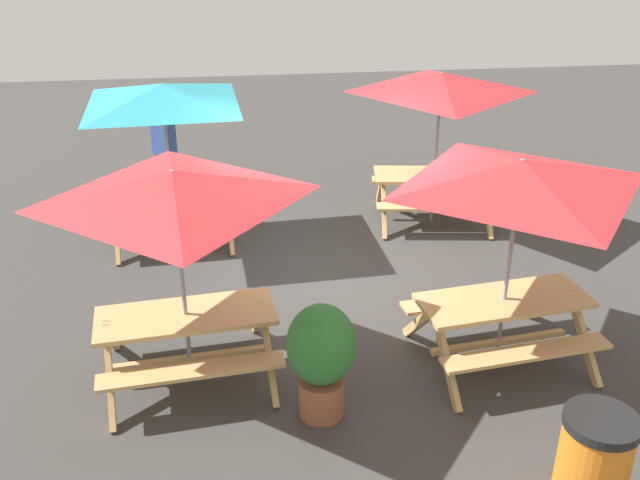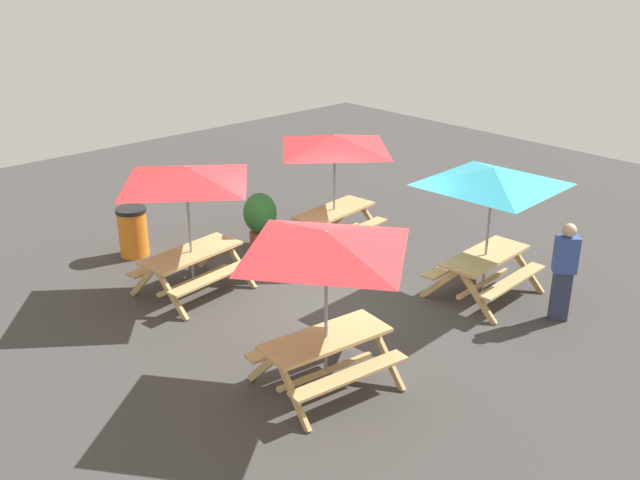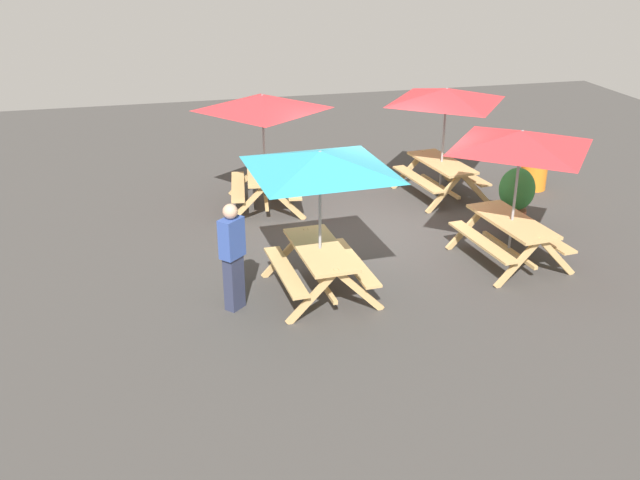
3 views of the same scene
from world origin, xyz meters
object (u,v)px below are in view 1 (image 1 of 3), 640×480
at_px(trash_bin_orange, 592,466).
at_px(person_standing, 165,152).
at_px(picnic_table_2, 163,106).
at_px(picnic_table_1, 175,202).
at_px(picnic_table_0, 519,190).
at_px(picnic_table_3, 440,94).
at_px(potted_plant_0, 321,354).

distance_m(trash_bin_orange, person_standing, 7.99).
distance_m(picnic_table_2, person_standing, 1.76).
bearing_deg(person_standing, picnic_table_1, -36.66).
bearing_deg(picnic_table_1, picnic_table_2, -90.24).
relative_size(picnic_table_1, person_standing, 1.40).
height_order(picnic_table_0, picnic_table_3, same).
height_order(picnic_table_0, trash_bin_orange, picnic_table_0).
bearing_deg(potted_plant_0, picnic_table_3, -117.67).
bearing_deg(picnic_table_2, picnic_table_0, 132.58).
distance_m(picnic_table_2, potted_plant_0, 4.66).
bearing_deg(picnic_table_3, person_standing, -8.47).
height_order(picnic_table_1, person_standing, picnic_table_1).
bearing_deg(picnic_table_3, picnic_table_0, 93.31).
relative_size(picnic_table_0, person_standing, 1.40).
xyz_separation_m(picnic_table_1, picnic_table_3, (-3.57, -3.59, 0.00)).
relative_size(trash_bin_orange, potted_plant_0, 0.82).
bearing_deg(picnic_table_0, picnic_table_1, -9.31).
xyz_separation_m(picnic_table_0, trash_bin_orange, (0.04, 2.16, -1.49)).
bearing_deg(person_standing, picnic_table_2, -35.63).
xyz_separation_m(picnic_table_2, trash_bin_orange, (-3.61, 5.67, -1.49)).
xyz_separation_m(picnic_table_0, picnic_table_2, (3.65, -3.51, 0.00)).
distance_m(picnic_table_3, trash_bin_orange, 6.06).
distance_m(trash_bin_orange, potted_plant_0, 2.49).
bearing_deg(picnic_table_0, person_standing, -59.24).
relative_size(picnic_table_2, trash_bin_orange, 2.88).
bearing_deg(potted_plant_0, person_standing, -71.91).
height_order(picnic_table_0, picnic_table_1, same).
relative_size(picnic_table_0, potted_plant_0, 1.94).
xyz_separation_m(picnic_table_3, person_standing, (4.09, -1.17, -1.10)).
distance_m(picnic_table_0, picnic_table_1, 3.30).
height_order(trash_bin_orange, potted_plant_0, potted_plant_0).
height_order(picnic_table_2, person_standing, picnic_table_2).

